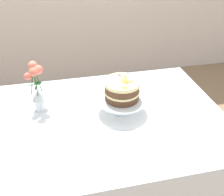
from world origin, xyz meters
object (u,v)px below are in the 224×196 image
at_px(flower_vase, 37,89).
at_px(cake_stand, 122,101).
at_px(layer_cake, 122,90).
at_px(dining_table, 106,130).

bearing_deg(flower_vase, cake_stand, -16.18).
bearing_deg(layer_cake, dining_table, -158.52).
height_order(dining_table, cake_stand, cake_stand).
relative_size(dining_table, flower_vase, 4.59).
relative_size(cake_stand, layer_cake, 1.41).
xyz_separation_m(cake_stand, layer_cake, (0.00, -0.00, 0.08)).
distance_m(layer_cake, flower_vase, 0.49).
distance_m(cake_stand, flower_vase, 0.49).
bearing_deg(dining_table, layer_cake, 21.48).
distance_m(dining_table, flower_vase, 0.47).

